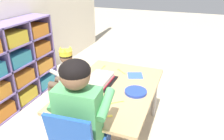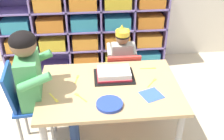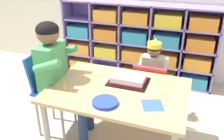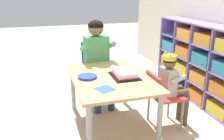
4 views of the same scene
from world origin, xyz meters
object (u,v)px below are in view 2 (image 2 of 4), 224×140
at_px(fork_by_napkin, 54,98).
at_px(classroom_chair_adult_side, 27,101).
at_px(classroom_chair_blue, 123,72).
at_px(birthday_cake_on_tray, 114,74).
at_px(fork_near_cake_tray, 149,68).
at_px(fork_scattered_mid_table, 80,97).
at_px(adult_helper_seated, 38,80).
at_px(child_with_crown, 122,54).
at_px(fork_near_child_seat, 77,79).
at_px(paper_plate_stack, 110,104).
at_px(activity_table, 110,94).
at_px(fork_at_table_front_edge, 152,82).

bearing_deg(fork_by_napkin, classroom_chair_adult_side, 33.78).
bearing_deg(classroom_chair_blue, fork_by_napkin, 46.54).
bearing_deg(birthday_cake_on_tray, fork_near_cake_tray, 18.25).
bearing_deg(fork_scattered_mid_table, adult_helper_seated, -148.47).
relative_size(classroom_chair_blue, child_with_crown, 0.74).
relative_size(classroom_chair_blue, fork_scattered_mid_table, 5.09).
distance_m(fork_near_child_seat, fork_by_napkin, 0.30).
xyz_separation_m(paper_plate_stack, fork_near_child_seat, (-0.25, 0.38, -0.01)).
relative_size(classroom_chair_blue, fork_near_child_seat, 5.05).
relative_size(classroom_chair_adult_side, birthday_cake_on_tray, 2.34).
xyz_separation_m(activity_table, paper_plate_stack, (-0.02, -0.24, 0.08)).
height_order(classroom_chair_adult_side, birthday_cake_on_tray, classroom_chair_adult_side).
distance_m(classroom_chair_blue, classroom_chair_adult_side, 1.01).
distance_m(adult_helper_seated, fork_by_napkin, 0.19).
bearing_deg(adult_helper_seated, fork_at_table_front_edge, -92.96).
relative_size(child_with_crown, adult_helper_seated, 0.78).
bearing_deg(fork_near_cake_tray, fork_at_table_front_edge, 85.65).
relative_size(paper_plate_stack, fork_by_napkin, 1.61).
xyz_separation_m(classroom_chair_adult_side, fork_near_cake_tray, (1.05, 0.25, 0.09)).
relative_size(activity_table, classroom_chair_blue, 1.83).
bearing_deg(fork_near_child_seat, birthday_cake_on_tray, 101.26).
height_order(classroom_chair_blue, paper_plate_stack, classroom_chair_blue).
relative_size(classroom_chair_adult_side, fork_scattered_mid_table, 6.50).
height_order(classroom_chair_adult_side, fork_near_cake_tray, classroom_chair_adult_side).
distance_m(classroom_chair_blue, paper_plate_stack, 0.81).
xyz_separation_m(fork_near_cake_tray, fork_scattered_mid_table, (-0.61, -0.36, 0.00)).
bearing_deg(fork_near_child_seat, activity_table, 73.35).
bearing_deg(adult_helper_seated, activity_table, -94.85).
bearing_deg(fork_scattered_mid_table, classroom_chair_adult_side, -141.93).
distance_m(adult_helper_seated, paper_plate_stack, 0.59).
distance_m(activity_table, birthday_cake_on_tray, 0.18).
height_order(activity_table, child_with_crown, child_with_crown).
distance_m(classroom_chair_adult_side, paper_plate_stack, 0.70).
height_order(classroom_chair_blue, child_with_crown, child_with_crown).
relative_size(birthday_cake_on_tray, fork_near_cake_tray, 2.37).
bearing_deg(adult_helper_seated, fork_by_napkin, -138.89).
bearing_deg(fork_near_cake_tray, classroom_chair_blue, -53.67).
height_order(fork_near_cake_tray, fork_at_table_front_edge, same).
bearing_deg(fork_by_napkin, child_with_crown, -71.80).
xyz_separation_m(child_with_crown, fork_near_child_seat, (-0.44, -0.49, 0.05)).
distance_m(activity_table, fork_at_table_front_edge, 0.37).
bearing_deg(child_with_crown, fork_at_table_front_edge, 107.06).
distance_m(fork_by_napkin, fork_at_table_front_edge, 0.80).
height_order(fork_at_table_front_edge, fork_scattered_mid_table, same).
height_order(classroom_chair_adult_side, paper_plate_stack, classroom_chair_adult_side).
relative_size(classroom_chair_blue, classroom_chair_adult_side, 0.78).
bearing_deg(child_with_crown, adult_helper_seated, 41.08).
height_order(adult_helper_seated, fork_near_child_seat, adult_helper_seated).
distance_m(classroom_chair_blue, fork_near_child_seat, 0.62).
height_order(classroom_chair_adult_side, fork_by_napkin, classroom_chair_adult_side).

